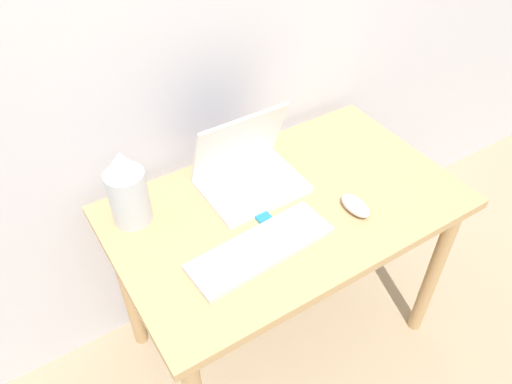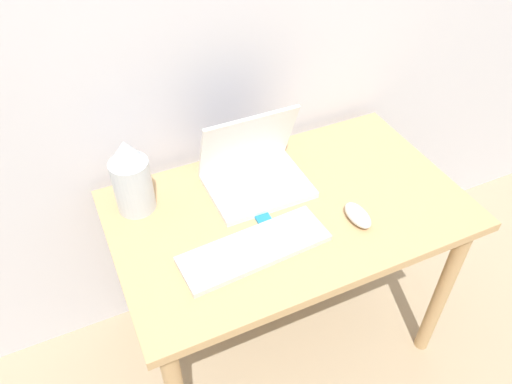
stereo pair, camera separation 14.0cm
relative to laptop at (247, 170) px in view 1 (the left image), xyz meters
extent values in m
cube|color=tan|center=(0.05, -0.14, -0.07)|extent=(1.06, 0.64, 0.03)
cylinder|color=tan|center=(0.53, -0.41, -0.42)|extent=(0.05, 0.05, 0.67)
cylinder|color=tan|center=(-0.42, 0.12, -0.42)|extent=(0.05, 0.05, 0.67)
cylinder|color=tan|center=(0.53, 0.12, -0.42)|extent=(0.05, 0.05, 0.67)
cube|color=white|center=(0.00, -0.03, -0.04)|extent=(0.30, 0.24, 0.02)
cube|color=silver|center=(0.00, -0.04, -0.03)|extent=(0.25, 0.13, 0.00)
cube|color=white|center=(0.00, 0.05, 0.08)|extent=(0.30, 0.09, 0.23)
cube|color=#0F1938|center=(0.00, 0.06, 0.08)|extent=(0.27, 0.07, 0.19)
cube|color=silver|center=(-0.12, -0.26, -0.04)|extent=(0.43, 0.17, 0.02)
cube|color=#B2B2B2|center=(-0.12, -0.26, -0.03)|extent=(0.39, 0.14, 0.00)
ellipsoid|color=silver|center=(0.21, -0.27, -0.03)|extent=(0.06, 0.11, 0.04)
cylinder|color=silver|center=(-0.36, 0.05, 0.03)|extent=(0.11, 0.11, 0.17)
cone|color=silver|center=(-0.36, 0.05, 0.15)|extent=(0.11, 0.11, 0.07)
cube|color=#1E7FB7|center=(-0.04, -0.14, -0.05)|extent=(0.04, 0.07, 0.01)
camera|label=1|loc=(-0.61, -1.01, 0.99)|focal=35.00mm
camera|label=2|loc=(-0.49, -1.08, 0.99)|focal=35.00mm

